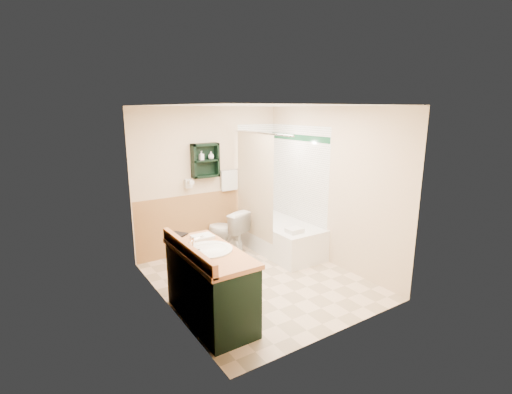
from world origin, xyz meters
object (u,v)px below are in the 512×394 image
Objects in this scene: soap_bottle_a at (201,158)px; bathtub at (281,237)px; hair_dryer at (188,184)px; toilet at (226,232)px; vanity at (210,285)px; wall_shelf at (205,160)px; vanity_book at (174,229)px; soap_bottle_b at (211,156)px.

bathtub is at bearing -32.60° from soap_bottle_a.
bathtub is (1.33, -0.73, -0.95)m from hair_dryer.
vanity is at bearing 37.70° from toilet.
wall_shelf is 3.91× the size of soap_bottle_a.
toilet is at bearing 56.28° from vanity.
soap_bottle_b is at bearing 16.20° from vanity_book.
wall_shelf reaches higher than vanity_book.
bathtub is at bearing -37.14° from soap_bottle_b.
hair_dryer is 1.71× the size of soap_bottle_a.
wall_shelf is at bearing -64.56° from toilet.
vanity is 2.02m from toilet.
vanity is at bearing -115.05° from wall_shelf.
bathtub is (1.03, -0.71, -1.30)m from wall_shelf.
toilet is (0.23, -0.23, -1.18)m from wall_shelf.
vanity is at bearing -117.52° from soap_bottle_b.
toilet is (-0.80, 0.47, 0.11)m from bathtub.
vanity is at bearing -147.79° from bathtub.
soap_bottle_a is (0.82, 1.91, 1.18)m from vanity.
hair_dryer is 0.46m from soap_bottle_a.
soap_bottle_b is (0.17, 0.00, 0.02)m from soap_bottle_a.
hair_dryer reaches higher than toilet.
bathtub is 2.27m from vanity_book.
vanity_book is 1.49× the size of soap_bottle_a.
hair_dryer is 1.54m from vanity_book.
vanity_book reaches higher than vanity.
hair_dryer is 1.78m from bathtub.
hair_dryer is 0.58m from soap_bottle_b.
vanity_book is at bearing -129.38° from wall_shelf.
soap_bottle_a is at bearing -7.45° from hair_dryer.
wall_shelf is 1.80m from bathtub.
soap_bottle_a is at bearing 180.00° from soap_bottle_b.
vanity_book reaches higher than toilet.
vanity is 2.46m from soap_bottle_b.
hair_dryer is at bearing 28.24° from vanity_book.
wall_shelf reaches higher than vanity.
wall_shelf is 0.09m from soap_bottle_a.
vanity_book is (-0.17, 0.62, 0.52)m from vanity.
wall_shelf is 2.63× the size of vanity_book.
toilet is at bearing -26.24° from hair_dryer.
vanity_book is (-0.76, -1.32, -0.26)m from hair_dryer.
wall_shelf is at bearing 4.05° from soap_bottle_a.
wall_shelf is 1.78m from vanity_book.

